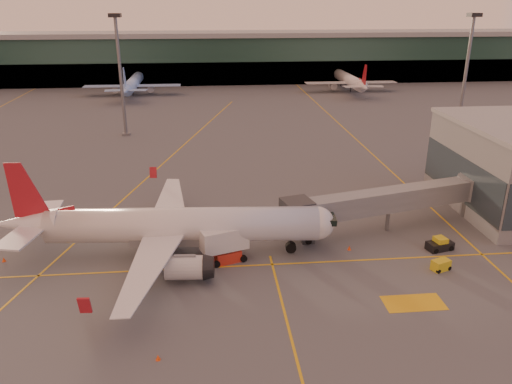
{
  "coord_description": "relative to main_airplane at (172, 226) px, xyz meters",
  "views": [
    {
      "loc": [
        -1.65,
        -44.49,
        28.06
      ],
      "look_at": [
        4.13,
        15.1,
        5.0
      ],
      "focal_mm": 35.0,
      "sensor_mm": 36.0,
      "label": 1
    }
  ],
  "objects": [
    {
      "name": "catering_truck",
      "position": [
        5.96,
        -1.86,
        -1.42
      ],
      "size": [
        5.75,
        3.84,
        4.11
      ],
      "rotation": [
        0.0,
        0.0,
        0.32
      ],
      "color": "red",
      "rests_on": "ground"
    },
    {
      "name": "jet_bridge",
      "position": [
        28.71,
        4.81,
        0.25
      ],
      "size": [
        29.69,
        10.43,
        5.77
      ],
      "color": "slate",
      "rests_on": "ground"
    },
    {
      "name": "terminal",
      "position": [
        6.25,
        133.53,
        5.0
      ],
      "size": [
        400.0,
        20.0,
        17.6
      ],
      "color": "#19382D",
      "rests_on": "ground"
    },
    {
      "name": "cone_wing_left",
      "position": [
        -0.76,
        17.12,
        -3.47
      ],
      "size": [
        0.48,
        0.48,
        0.61
      ],
      "color": "#FF490D",
      "rests_on": "ground"
    },
    {
      "name": "taxi_markings",
      "position": [
        -1.07,
        36.22,
        -3.76
      ],
      "size": [
        100.12,
        173.0,
        0.01
      ],
      "color": "gold",
      "rests_on": "ground"
    },
    {
      "name": "ground",
      "position": [
        6.25,
        -8.27,
        -3.76
      ],
      "size": [
        600.0,
        600.0,
        0.0
      ],
      "primitive_type": "plane",
      "color": "#4C4F54",
      "rests_on": "ground"
    },
    {
      "name": "mast_east_near",
      "position": [
        61.25,
        53.73,
        11.1
      ],
      "size": [
        2.4,
        2.4,
        25.6
      ],
      "color": "slate",
      "rests_on": "ground"
    },
    {
      "name": "gpu_cart",
      "position": [
        29.76,
        -6.25,
        -3.18
      ],
      "size": [
        2.34,
        1.87,
        1.19
      ],
      "rotation": [
        0.0,
        0.0,
        0.37
      ],
      "color": "gold",
      "rests_on": "ground"
    },
    {
      "name": "mast_west_near",
      "position": [
        -13.75,
        57.73,
        11.1
      ],
      "size": [
        2.4,
        2.4,
        25.6
      ],
      "color": "slate",
      "rests_on": "ground"
    },
    {
      "name": "pushback_tug",
      "position": [
        31.78,
        -1.57,
        -3.12
      ],
      "size": [
        3.37,
        2.31,
        1.58
      ],
      "rotation": [
        0.0,
        0.0,
        0.24
      ],
      "color": "black",
      "rests_on": "ground"
    },
    {
      "name": "cone_tail",
      "position": [
        -19.37,
        0.42,
        -3.51
      ],
      "size": [
        0.42,
        0.42,
        0.53
      ],
      "color": "#FF490D",
      "rests_on": "ground"
    },
    {
      "name": "main_airplane",
      "position": [
        0.0,
        0.0,
        0.0
      ],
      "size": [
        38.39,
        34.61,
        11.58
      ],
      "rotation": [
        0.0,
        0.0,
        -0.07
      ],
      "color": "silver",
      "rests_on": "ground"
    },
    {
      "name": "distant_aircraft_row",
      "position": [
        -47.5,
        109.73,
        -3.76
      ],
      "size": [
        225.0,
        34.0,
        13.0
      ],
      "color": "#98C0FF",
      "rests_on": "ground"
    },
    {
      "name": "cone_wing_right",
      "position": [
        -0.27,
        -18.32,
        -3.51
      ],
      "size": [
        0.41,
        0.41,
        0.52
      ],
      "color": "#FF490D",
      "rests_on": "ground"
    },
    {
      "name": "cone_nose",
      "position": [
        20.93,
        -0.62,
        -3.5
      ],
      "size": [
        0.43,
        0.43,
        0.55
      ],
      "color": "#FF490D",
      "rests_on": "ground"
    }
  ]
}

